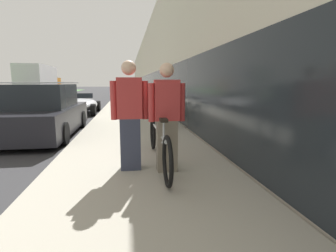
# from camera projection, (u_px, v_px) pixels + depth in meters

# --- Properties ---
(sidewalk_slab) EXTENTS (3.29, 70.00, 0.13)m
(sidewalk_slab) POSITION_uv_depth(u_px,v_px,m) (130.00, 100.00, 23.87)
(sidewalk_slab) COLOR #A39E8E
(sidewalk_slab) RESTS_ON ground
(storefront_facade) EXTENTS (10.01, 70.00, 6.59)m
(storefront_facade) POSITION_uv_depth(u_px,v_px,m) (184.00, 69.00, 32.15)
(storefront_facade) COLOR beige
(storefront_facade) RESTS_ON ground
(tandem_bicycle) EXTENTS (0.52, 2.92, 0.94)m
(tandem_bicycle) POSITION_uv_depth(u_px,v_px,m) (159.00, 143.00, 4.73)
(tandem_bicycle) COLOR black
(tandem_bicycle) RESTS_ON sidewalk_slab
(person_rider) EXTENTS (0.61, 0.24, 1.78)m
(person_rider) POSITION_uv_depth(u_px,v_px,m) (167.00, 118.00, 4.29)
(person_rider) COLOR #756B5B
(person_rider) RESTS_ON sidewalk_slab
(person_bystander) EXTENTS (0.62, 0.24, 1.83)m
(person_bystander) POSITION_uv_depth(u_px,v_px,m) (130.00, 116.00, 4.37)
(person_bystander) COLOR #33384C
(person_bystander) RESTS_ON sidewalk_slab
(bike_rack_hoop) EXTENTS (0.05, 0.60, 0.84)m
(bike_rack_hoop) POSITION_uv_depth(u_px,v_px,m) (171.00, 113.00, 8.43)
(bike_rack_hoop) COLOR gray
(bike_rack_hoop) RESTS_ON sidewalk_slab
(cruiser_bike_nearest) EXTENTS (0.52, 1.85, 0.95)m
(cruiser_bike_nearest) POSITION_uv_depth(u_px,v_px,m) (168.00, 113.00, 9.42)
(cruiser_bike_nearest) COLOR black
(cruiser_bike_nearest) RESTS_ON sidewalk_slab
(cruiser_bike_middle) EXTENTS (0.52, 1.68, 0.85)m
(cruiser_bike_middle) POSITION_uv_depth(u_px,v_px,m) (159.00, 108.00, 11.58)
(cruiser_bike_middle) COLOR black
(cruiser_bike_middle) RESTS_ON sidewalk_slab
(parked_sedan_curbside) EXTENTS (1.94, 4.60, 1.62)m
(parked_sedan_curbside) POSITION_uv_depth(u_px,v_px,m) (44.00, 113.00, 7.91)
(parked_sedan_curbside) COLOR black
(parked_sedan_curbside) RESTS_ON ground
(vintage_roadster_curbside) EXTENTS (1.80, 3.82, 1.04)m
(vintage_roadster_curbside) POSITION_uv_depth(u_px,v_px,m) (80.00, 105.00, 13.59)
(vintage_roadster_curbside) COLOR silver
(vintage_roadster_curbside) RESTS_ON ground
(moving_truck) EXTENTS (2.18, 7.09, 3.12)m
(moving_truck) POSITION_uv_depth(u_px,v_px,m) (40.00, 83.00, 23.88)
(moving_truck) COLOR orange
(moving_truck) RESTS_ON ground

